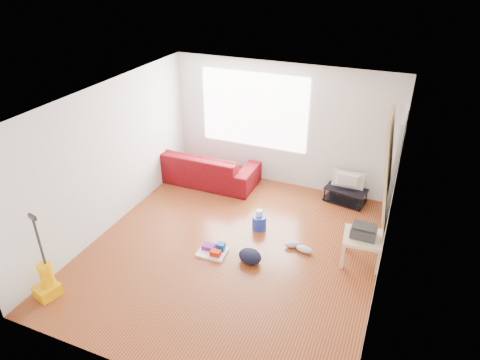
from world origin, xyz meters
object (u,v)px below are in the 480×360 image
at_px(side_table, 362,240).
at_px(vacuum, 47,281).
at_px(backpack, 250,262).
at_px(bucket, 259,228).
at_px(tv_stand, 345,195).
at_px(sofa, 203,180).
at_px(cleaning_tray, 213,250).

bearing_deg(side_table, vacuum, -148.21).
bearing_deg(backpack, bucket, 119.51).
relative_size(tv_stand, backpack, 2.16).
bearing_deg(side_table, sofa, 157.66).
distance_m(bucket, cleaning_tray, 1.03).
height_order(tv_stand, side_table, side_table).
relative_size(side_table, vacuum, 0.48).
relative_size(side_table, bucket, 2.53).
height_order(sofa, bucket, sofa).
distance_m(sofa, side_table, 3.77).
xyz_separation_m(sofa, bucket, (1.70, -1.21, 0.00)).
height_order(sofa, side_table, side_table).
bearing_deg(backpack, vacuum, -125.29).
bearing_deg(bucket, sofa, 144.71).
distance_m(sofa, backpack, 2.83).
height_order(side_table, vacuum, vacuum).
bearing_deg(cleaning_tray, side_table, 17.95).
bearing_deg(tv_stand, bucket, -119.30).
distance_m(tv_stand, cleaning_tray, 2.93).
relative_size(sofa, cleaning_tray, 4.89).
bearing_deg(sofa, bucket, 144.71).
bearing_deg(tv_stand, side_table, -62.01).
bearing_deg(side_table, cleaning_tray, -162.05).
bearing_deg(side_table, bucket, 172.92).
bearing_deg(sofa, tv_stand, -174.73).
xyz_separation_m(cleaning_tray, backpack, (0.62, 0.02, -0.05)).
relative_size(tv_stand, bucket, 3.36).
xyz_separation_m(tv_stand, cleaning_tray, (-1.67, -2.41, -0.10)).
height_order(backpack, vacuum, vacuum).
relative_size(side_table, cleaning_tray, 1.33).
relative_size(sofa, tv_stand, 2.76).
distance_m(sofa, bucket, 2.09).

